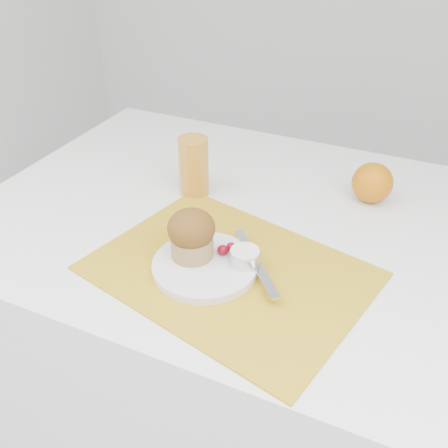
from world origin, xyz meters
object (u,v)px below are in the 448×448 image
at_px(table, 259,347).
at_px(plate, 205,266).
at_px(orange, 372,183).
at_px(juice_glass, 194,166).
at_px(muffin, 192,234).

height_order(table, plate, plate).
height_order(table, orange, orange).
height_order(juice_glass, muffin, juice_glass).
relative_size(table, orange, 14.03).
xyz_separation_m(plate, orange, (0.22, 0.36, 0.03)).
height_order(plate, juice_glass, juice_glass).
height_order(plate, orange, orange).
bearing_deg(plate, orange, 59.09).
bearing_deg(juice_glass, table, -11.45).
xyz_separation_m(table, plate, (-0.04, -0.20, 0.39)).
bearing_deg(muffin, table, 69.00).
height_order(orange, juice_glass, juice_glass).
height_order(table, muffin, muffin).
distance_m(plate, muffin, 0.06).
distance_m(table, orange, 0.48).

